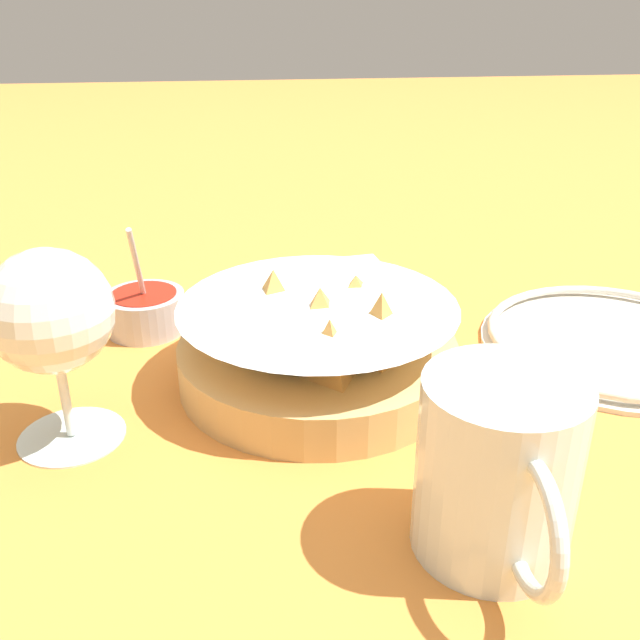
% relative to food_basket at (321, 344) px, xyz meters
% --- Properties ---
extents(ground_plane, '(4.00, 4.00, 0.00)m').
position_rel_food_basket_xyz_m(ground_plane, '(0.03, -0.00, -0.03)').
color(ground_plane, orange).
extents(food_basket, '(0.23, 0.23, 0.09)m').
position_rel_food_basket_xyz_m(food_basket, '(0.00, 0.00, 0.00)').
color(food_basket, tan).
rests_on(food_basket, ground_plane).
extents(sauce_cup, '(0.08, 0.08, 0.12)m').
position_rel_food_basket_xyz_m(sauce_cup, '(-0.11, -0.16, -0.01)').
color(sauce_cup, '#B7B7BC').
rests_on(sauce_cup, ground_plane).
extents(wine_glass, '(0.09, 0.09, 0.15)m').
position_rel_food_basket_xyz_m(wine_glass, '(0.06, -0.19, 0.06)').
color(wine_glass, silver).
rests_on(wine_glass, ground_plane).
extents(beer_mug, '(0.13, 0.09, 0.11)m').
position_rel_food_basket_xyz_m(beer_mug, '(0.20, 0.08, 0.02)').
color(beer_mug, silver).
rests_on(beer_mug, ground_plane).
extents(side_plate, '(0.24, 0.24, 0.01)m').
position_rel_food_basket_xyz_m(side_plate, '(-0.03, 0.27, -0.03)').
color(side_plate, silver).
rests_on(side_plate, ground_plane).
extents(napkin, '(0.12, 0.08, 0.01)m').
position_rel_food_basket_xyz_m(napkin, '(-0.22, 0.07, -0.03)').
color(napkin, white).
rests_on(napkin, ground_plane).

